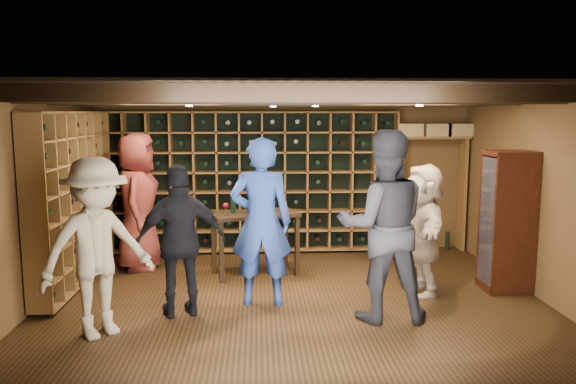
{
  "coord_description": "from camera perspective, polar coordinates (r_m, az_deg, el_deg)",
  "views": [
    {
      "loc": [
        -0.42,
        -6.57,
        2.26
      ],
      "look_at": [
        -0.05,
        0.2,
        1.29
      ],
      "focal_mm": 35.0,
      "sensor_mm": 36.0,
      "label": 1
    }
  ],
  "objects": [
    {
      "name": "ground",
      "position": [
        6.96,
        0.51,
        -10.78
      ],
      "size": [
        6.0,
        6.0,
        0.0
      ],
      "primitive_type": "plane",
      "color": "black",
      "rests_on": "ground"
    },
    {
      "name": "room_shell",
      "position": [
        6.64,
        0.51,
        9.54
      ],
      "size": [
        6.0,
        6.0,
        6.0
      ],
      "color": "brown",
      "rests_on": "ground"
    },
    {
      "name": "wine_rack_back",
      "position": [
        8.97,
        -3.77,
        1.04
      ],
      "size": [
        4.65,
        0.3,
        2.2
      ],
      "color": "brown",
      "rests_on": "ground"
    },
    {
      "name": "wine_rack_left",
      "position": [
        7.86,
        -20.95,
        -0.5
      ],
      "size": [
        0.3,
        2.65,
        2.2
      ],
      "color": "brown",
      "rests_on": "ground"
    },
    {
      "name": "crate_shelf",
      "position": [
        9.36,
        14.52,
        3.67
      ],
      "size": [
        1.2,
        0.32,
        2.07
      ],
      "color": "brown",
      "rests_on": "ground"
    },
    {
      "name": "display_cabinet",
      "position": [
        7.59,
        21.35,
        -3.06
      ],
      "size": [
        0.55,
        0.5,
        1.75
      ],
      "color": "#34130A",
      "rests_on": "ground"
    },
    {
      "name": "man_blue_shirt",
      "position": [
        6.55,
        -2.75,
        -3.05
      ],
      "size": [
        0.74,
        0.5,
        1.97
      ],
      "primitive_type": "imported",
      "rotation": [
        0.0,
        0.0,
        3.1
      ],
      "color": "navy",
      "rests_on": "ground"
    },
    {
      "name": "man_grey_suit",
      "position": [
        6.15,
        9.63,
        -3.44
      ],
      "size": [
        1.03,
        0.82,
        2.07
      ],
      "primitive_type": "imported",
      "rotation": [
        0.0,
        0.0,
        3.11
      ],
      "color": "black",
      "rests_on": "ground"
    },
    {
      "name": "guest_red_floral",
      "position": [
        8.32,
        -15.02,
        -0.95
      ],
      "size": [
        0.65,
        0.97,
        1.96
      ],
      "primitive_type": "imported",
      "rotation": [
        0.0,
        0.0,
        1.59
      ],
      "color": "maroon",
      "rests_on": "ground"
    },
    {
      "name": "guest_woman_black",
      "position": [
        6.31,
        -10.81,
        -4.93
      ],
      "size": [
        1.07,
        0.69,
        1.69
      ],
      "primitive_type": "imported",
      "rotation": [
        0.0,
        0.0,
        3.44
      ],
      "color": "black",
      "rests_on": "ground"
    },
    {
      "name": "guest_khaki",
      "position": [
        5.95,
        -18.85,
        -5.4
      ],
      "size": [
        1.34,
        1.27,
        1.82
      ],
      "primitive_type": "imported",
      "rotation": [
        0.0,
        0.0,
        0.69
      ],
      "color": "gray",
      "rests_on": "ground"
    },
    {
      "name": "guest_beige",
      "position": [
        7.18,
        13.54,
        -3.67
      ],
      "size": [
        0.52,
        1.52,
        1.63
      ],
      "primitive_type": "imported",
      "rotation": [
        0.0,
        0.0,
        4.74
      ],
      "color": "tan",
      "rests_on": "ground"
    },
    {
      "name": "tasting_table",
      "position": [
        7.78,
        -3.41,
        -2.85
      ],
      "size": [
        1.28,
        0.89,
        1.16
      ],
      "rotation": [
        0.0,
        0.0,
        0.29
      ],
      "color": "black",
      "rests_on": "ground"
    }
  ]
}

